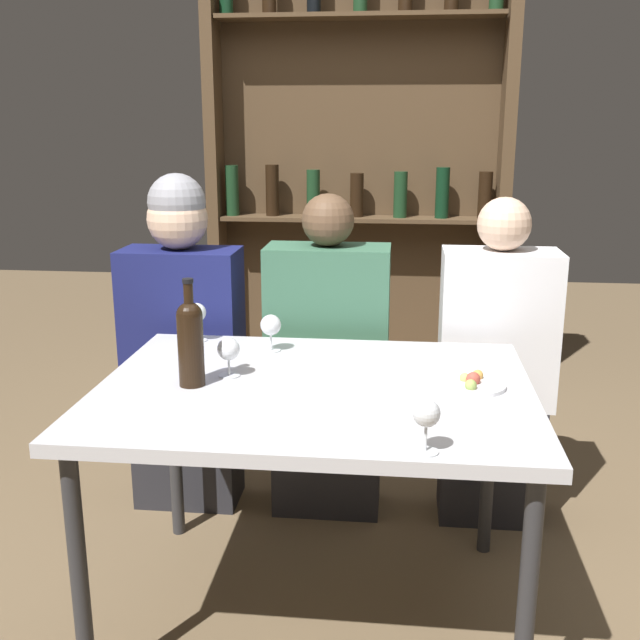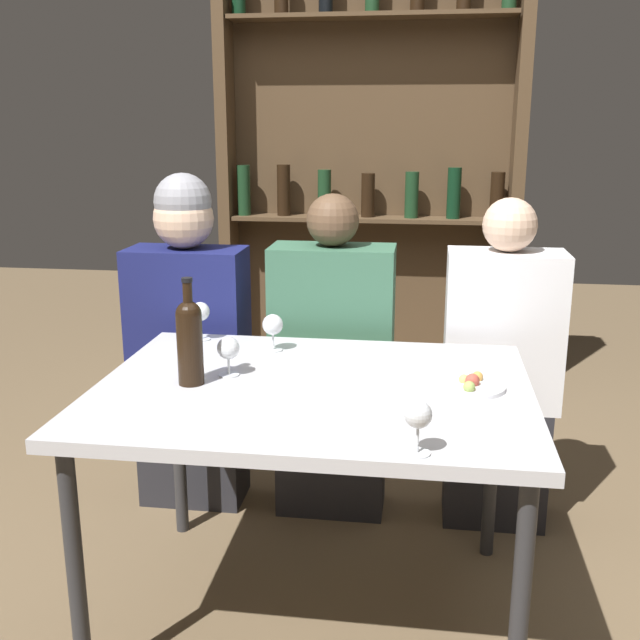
% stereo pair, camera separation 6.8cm
% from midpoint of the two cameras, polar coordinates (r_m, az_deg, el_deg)
% --- Properties ---
extents(ground_plane, '(10.00, 10.00, 0.00)m').
position_cam_midpoint_polar(ground_plane, '(2.41, -1.24, -21.32)').
color(ground_plane, brown).
extents(dining_table, '(1.19, 0.91, 0.72)m').
position_cam_midpoint_polar(dining_table, '(2.09, -1.34, -6.56)').
color(dining_table, silver).
rests_on(dining_table, ground_plane).
extents(wine_rack_wall, '(1.50, 0.21, 2.18)m').
position_cam_midpoint_polar(wine_rack_wall, '(3.85, 2.36, 10.26)').
color(wine_rack_wall, '#4C3823').
rests_on(wine_rack_wall, ground_plane).
extents(wine_bottle, '(0.07, 0.07, 0.30)m').
position_cam_midpoint_polar(wine_bottle, '(2.07, -10.78, -1.44)').
color(wine_bottle, black).
rests_on(wine_bottle, dining_table).
extents(wine_glass_0, '(0.06, 0.06, 0.12)m').
position_cam_midpoint_polar(wine_glass_0, '(1.64, 6.93, -7.27)').
color(wine_glass_0, silver).
rests_on(wine_glass_0, dining_table).
extents(wine_glass_1, '(0.06, 0.06, 0.11)m').
position_cam_midpoint_polar(wine_glass_1, '(2.14, -7.89, -2.32)').
color(wine_glass_1, silver).
rests_on(wine_glass_1, dining_table).
extents(wine_glass_2, '(0.06, 0.06, 0.13)m').
position_cam_midpoint_polar(wine_glass_2, '(2.49, -10.15, 0.43)').
color(wine_glass_2, silver).
rests_on(wine_glass_2, dining_table).
extents(wine_glass_3, '(0.07, 0.07, 0.12)m').
position_cam_midpoint_polar(wine_glass_3, '(2.36, -4.60, -0.49)').
color(wine_glass_3, silver).
rests_on(wine_glass_3, dining_table).
extents(food_plate_0, '(0.18, 0.18, 0.04)m').
position_cam_midpoint_polar(food_plate_0, '(2.09, 10.59, -4.77)').
color(food_plate_0, white).
rests_on(food_plate_0, dining_table).
extents(seated_person_left, '(0.43, 0.22, 1.25)m').
position_cam_midpoint_polar(seated_person_left, '(2.82, -11.02, -2.17)').
color(seated_person_left, '#26262B').
rests_on(seated_person_left, ground_plane).
extents(seated_person_center, '(0.44, 0.22, 1.19)m').
position_cam_midpoint_polar(seated_person_center, '(2.73, -0.14, -3.77)').
color(seated_person_center, '#26262B').
rests_on(seated_person_center, ground_plane).
extents(seated_person_right, '(0.40, 0.22, 1.18)m').
position_cam_midpoint_polar(seated_person_right, '(2.73, 12.48, -4.11)').
color(seated_person_right, '#26262B').
rests_on(seated_person_right, ground_plane).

